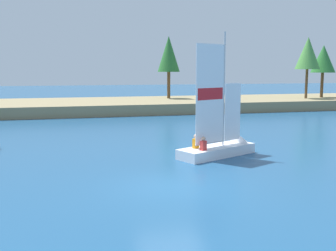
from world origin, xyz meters
The scene contains 6 objects.
ground_plane centered at (0.00, 0.00, 0.00)m, with size 200.00×200.00×0.00m, color navy.
shore_bank centered at (0.00, 28.27, 0.53)m, with size 80.00×11.76×1.06m, color #897A56.
shoreline_tree_centre centered at (7.65, 30.16, 5.98)m, with size 2.51×2.51×6.97m.
shoreline_tree_midright centered at (22.67, 26.12, 6.09)m, with size 2.73×2.73×6.85m.
shoreline_tree_right centered at (25.41, 27.14, 5.50)m, with size 2.79×2.79×6.06m.
sailboat centered at (4.15, 4.84, 0.49)m, with size 4.90×3.18×6.46m.
Camera 1 is at (-3.63, -13.69, 4.25)m, focal length 42.56 mm.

